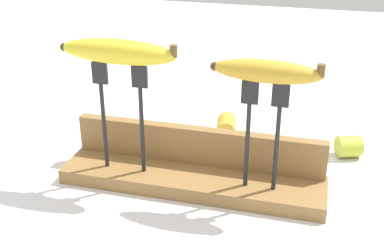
{
  "coord_description": "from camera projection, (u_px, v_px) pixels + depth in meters",
  "views": [
    {
      "loc": [
        0.19,
        -0.7,
        0.46
      ],
      "look_at": [
        0.0,
        0.0,
        0.13
      ],
      "focal_mm": 46.34,
      "sensor_mm": 36.0,
      "label": 1
    }
  ],
  "objects": [
    {
      "name": "ground_plane",
      "position": [
        192.0,
        186.0,
        0.85
      ],
      "size": [
        3.0,
        3.0,
        0.0
      ],
      "primitive_type": "plane",
      "color": "silver"
    },
    {
      "name": "wooden_board",
      "position": [
        192.0,
        180.0,
        0.84
      ],
      "size": [
        0.45,
        0.1,
        0.03
      ],
      "primitive_type": "cube",
      "color": "olive",
      "rests_on": "ground"
    },
    {
      "name": "board_backstop",
      "position": [
        198.0,
        145.0,
        0.86
      ],
      "size": [
        0.44,
        0.02,
        0.07
      ],
      "primitive_type": "cube",
      "color": "olive",
      "rests_on": "wooden_board"
    },
    {
      "name": "fork_stand_left",
      "position": [
        122.0,
        108.0,
        0.81
      ],
      "size": [
        0.09,
        0.01,
        0.19
      ],
      "color": "black",
      "rests_on": "wooden_board"
    },
    {
      "name": "fork_stand_right",
      "position": [
        263.0,
        127.0,
        0.76
      ],
      "size": [
        0.07,
        0.01,
        0.18
      ],
      "color": "black",
      "rests_on": "wooden_board"
    },
    {
      "name": "banana_raised_left",
      "position": [
        118.0,
        52.0,
        0.77
      ],
      "size": [
        0.2,
        0.04,
        0.04
      ],
      "color": "yellow",
      "rests_on": "fork_stand_left"
    },
    {
      "name": "banana_raised_right",
      "position": [
        267.0,
        71.0,
        0.72
      ],
      "size": [
        0.17,
        0.04,
        0.04
      ],
      "color": "gold",
      "rests_on": "fork_stand_right"
    },
    {
      "name": "banana_chunk_near",
      "position": [
        226.0,
        126.0,
        1.02
      ],
      "size": [
        0.05,
        0.07,
        0.04
      ],
      "color": "gold",
      "rests_on": "ground"
    },
    {
      "name": "banana_chunk_far",
      "position": [
        349.0,
        146.0,
        0.94
      ],
      "size": [
        0.06,
        0.05,
        0.04
      ],
      "color": "#B2C138",
      "rests_on": "ground"
    }
  ]
}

